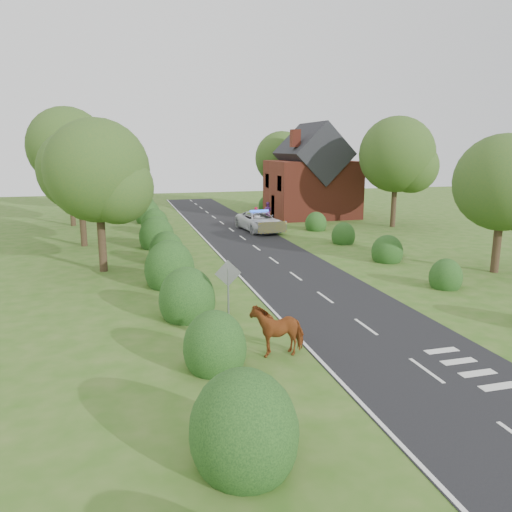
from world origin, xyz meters
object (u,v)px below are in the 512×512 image
object	(u,v)px
cow	(277,332)
pedestrian_purple	(267,212)
police_van	(259,221)
pedestrian_red	(256,216)
road_sign	(228,282)

from	to	relation	value
cow	pedestrian_purple	distance (m)	30.72
police_van	pedestrian_red	xyz separation A→B (m)	(0.46, 2.87, 0.03)
road_sign	cow	size ratio (longest dim) A/B	1.26
cow	police_van	size ratio (longest dim) A/B	0.34
road_sign	police_van	bearing A→B (deg)	71.14
cow	police_van	xyz separation A→B (m)	(6.19, 24.33, 0.08)
cow	police_van	world-z (taller)	police_van
police_van	pedestrian_purple	distance (m)	5.68
police_van	pedestrian_purple	bearing A→B (deg)	61.23
road_sign	cow	distance (m)	3.64
road_sign	police_van	size ratio (longest dim) A/B	0.42
road_sign	police_van	world-z (taller)	road_sign
cow	pedestrian_red	xyz separation A→B (m)	(6.65, 27.20, 0.12)
pedestrian_red	pedestrian_purple	world-z (taller)	pedestrian_purple
pedestrian_red	pedestrian_purple	size ratio (longest dim) A/B	0.93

